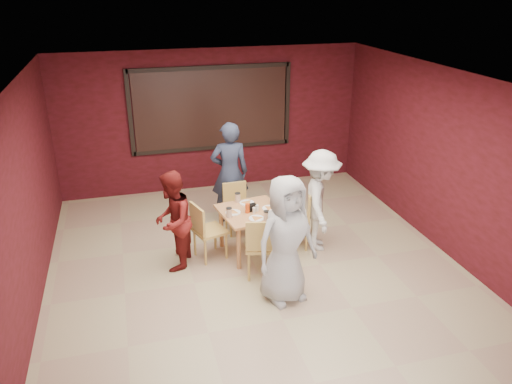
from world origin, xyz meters
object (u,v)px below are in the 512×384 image
object	(u,v)px
dining_table	(252,216)
diner_right	(320,201)
chair_front	(262,244)
diner_back	(230,173)
chair_left	(205,228)
diner_left	(173,221)
diner_front	(286,240)
chair_right	(301,215)
chair_back	(236,205)

from	to	relation	value
dining_table	diner_right	distance (m)	1.10
dining_table	chair_front	distance (m)	0.73
dining_table	diner_back	xyz separation A→B (m)	(-0.07, 1.22, 0.26)
chair_left	diner_right	world-z (taller)	diner_right
diner_right	diner_left	bearing A→B (deg)	107.39
diner_front	chair_right	bearing A→B (deg)	46.66
diner_left	dining_table	bearing A→B (deg)	113.95
chair_back	diner_left	world-z (taller)	diner_left
diner_front	diner_back	world-z (taller)	diner_back
chair_back	chair_right	xyz separation A→B (m)	(0.86, -0.79, 0.06)
chair_right	diner_right	xyz separation A→B (m)	(0.27, -0.13, 0.27)
chair_right	diner_back	world-z (taller)	diner_back
chair_front	chair_right	xyz separation A→B (m)	(0.86, 0.75, 0.00)
chair_right	diner_back	distance (m)	1.53
diner_front	diner_left	world-z (taller)	diner_front
chair_right	diner_right	world-z (taller)	diner_right
diner_back	diner_left	bearing A→B (deg)	53.53
dining_table	diner_right	size ratio (longest dim) A/B	0.64
chair_right	diner_front	size ratio (longest dim) A/B	0.54
chair_back	diner_back	size ratio (longest dim) A/B	0.47
diner_back	diner_right	xyz separation A→B (m)	(1.15, -1.33, -0.09)
chair_front	chair_right	world-z (taller)	chair_right
chair_back	diner_left	bearing A→B (deg)	-142.09
chair_right	diner_left	size ratio (longest dim) A/B	0.63
chair_front	diner_front	size ratio (longest dim) A/B	0.54
chair_front	diner_front	distance (m)	0.68
diner_front	diner_back	distance (m)	2.52
chair_left	diner_front	world-z (taller)	diner_front
chair_right	diner_right	bearing A→B (deg)	-26.54
chair_back	chair_right	bearing A→B (deg)	-42.46
chair_front	diner_right	size ratio (longest dim) A/B	0.58
chair_right	chair_front	bearing A→B (deg)	-138.79
chair_front	diner_back	world-z (taller)	diner_back
dining_table	diner_front	world-z (taller)	diner_front
dining_table	chair_front	world-z (taller)	chair_front
chair_right	chair_left	bearing A→B (deg)	-179.43
chair_front	diner_front	world-z (taller)	diner_front
dining_table	diner_back	distance (m)	1.25
diner_back	diner_left	size ratio (longest dim) A/B	1.20
diner_front	chair_left	bearing A→B (deg)	107.47
dining_table	diner_front	bearing A→B (deg)	-84.77
chair_front	chair_left	xyz separation A→B (m)	(-0.68, 0.73, -0.02)
diner_front	diner_left	bearing A→B (deg)	122.31
chair_left	diner_right	bearing A→B (deg)	-3.71
diner_left	chair_right	bearing A→B (deg)	112.95
dining_table	chair_right	distance (m)	0.82
chair_front	diner_right	xyz separation A→B (m)	(1.12, 0.62, 0.28)
diner_back	diner_left	distance (m)	1.74
chair_back	diner_front	bearing A→B (deg)	-85.41
diner_left	diner_right	size ratio (longest dim) A/B	0.93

